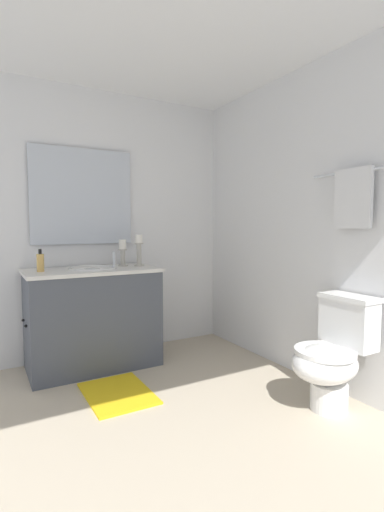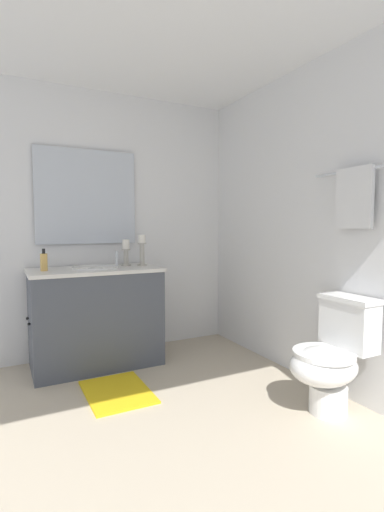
% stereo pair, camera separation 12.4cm
% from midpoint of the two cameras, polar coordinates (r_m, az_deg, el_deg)
% --- Properties ---
extents(floor, '(3.11, 2.90, 0.02)m').
position_cam_midpoint_polar(floor, '(2.41, -8.16, -25.84)').
color(floor, beige).
rests_on(floor, ground).
extents(wall_back, '(3.11, 0.04, 2.45)m').
position_cam_midpoint_polar(wall_back, '(2.94, 18.97, 4.65)').
color(wall_back, white).
rests_on(wall_back, ground).
extents(wall_left, '(0.04, 2.90, 2.45)m').
position_cam_midpoint_polar(wall_left, '(3.57, -17.67, 4.62)').
color(wall_left, white).
rests_on(wall_left, ground).
extents(vanity_cabinet, '(0.58, 1.10, 0.85)m').
position_cam_midpoint_polar(vanity_cabinet, '(3.35, -15.93, -9.10)').
color(vanity_cabinet, '#474C56').
rests_on(vanity_cabinet, ground).
extents(sink_basin, '(0.40, 0.40, 0.24)m').
position_cam_midpoint_polar(sink_basin, '(3.28, -16.06, -2.55)').
color(sink_basin, white).
rests_on(sink_basin, vanity_cabinet).
extents(mirror, '(0.02, 0.90, 0.85)m').
position_cam_midpoint_polar(mirror, '(3.54, -17.40, 8.70)').
color(mirror, silver).
extents(candle_holder_tall, '(0.09, 0.09, 0.28)m').
position_cam_midpoint_polar(candle_holder_tall, '(3.41, -9.17, 0.99)').
color(candle_holder_tall, '#B7B2A5').
rests_on(candle_holder_tall, vanity_cabinet).
extents(candle_holder_short, '(0.09, 0.09, 0.24)m').
position_cam_midpoint_polar(candle_holder_short, '(3.43, -11.60, 0.57)').
color(candle_holder_short, '#B7B2A5').
rests_on(candle_holder_short, vanity_cabinet).
extents(soap_bottle, '(0.06, 0.06, 0.18)m').
position_cam_midpoint_polar(soap_bottle, '(3.20, -23.26, -0.90)').
color(soap_bottle, '#E5B259').
rests_on(soap_bottle, vanity_cabinet).
extents(toilet, '(0.39, 0.54, 0.75)m').
position_cam_midpoint_polar(toilet, '(2.66, 19.40, -14.14)').
color(toilet, white).
rests_on(toilet, ground).
extents(towel_bar, '(0.70, 0.02, 0.02)m').
position_cam_midpoint_polar(towel_bar, '(2.75, 22.60, 11.91)').
color(towel_bar, silver).
extents(towel_near_vanity, '(0.28, 0.03, 0.40)m').
position_cam_midpoint_polar(towel_near_vanity, '(2.71, 22.24, 8.17)').
color(towel_near_vanity, white).
rests_on(towel_near_vanity, towel_bar).
extents(bath_mat, '(0.60, 0.44, 0.02)m').
position_cam_midpoint_polar(bath_mat, '(2.92, -12.59, -19.85)').
color(bath_mat, yellow).
rests_on(bath_mat, ground).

